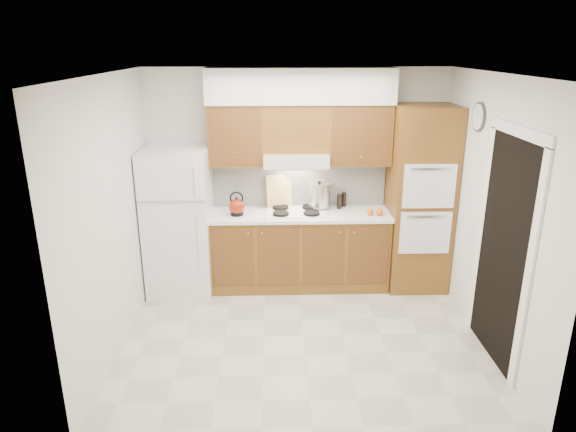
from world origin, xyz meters
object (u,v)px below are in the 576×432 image
object	(u,v)px
fridge	(179,222)
oven_cabinet	(419,199)
kettle	(237,207)
stock_pot	(319,195)

from	to	relation	value
fridge	oven_cabinet	distance (m)	2.86
fridge	kettle	xyz separation A→B (m)	(0.69, -0.02, 0.18)
fridge	kettle	distance (m)	0.71
kettle	stock_pot	world-z (taller)	stock_pot
stock_pot	oven_cabinet	bearing A→B (deg)	-8.71
fridge	oven_cabinet	size ratio (longest dim) A/B	0.78
oven_cabinet	stock_pot	xyz separation A→B (m)	(-1.18, 0.18, 0.01)
kettle	stock_pot	distance (m)	1.01
fridge	kettle	bearing A→B (deg)	-1.51
oven_cabinet	stock_pot	world-z (taller)	oven_cabinet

